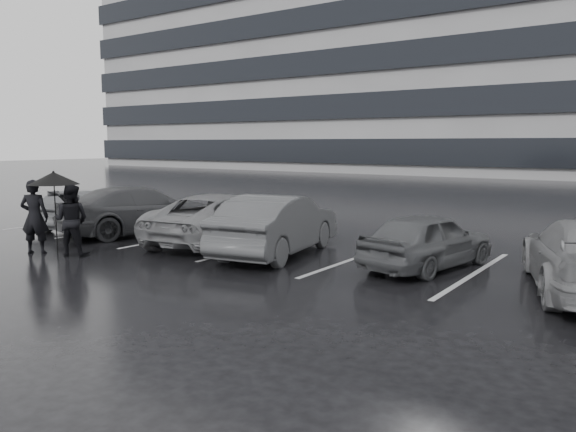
# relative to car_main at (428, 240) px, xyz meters

# --- Properties ---
(ground) EXTENTS (160.00, 160.00, 0.00)m
(ground) POSITION_rel_car_main_xyz_m (-2.38, -2.44, -0.62)
(ground) COLOR black
(ground) RESTS_ON ground
(office_building) EXTENTS (61.00, 26.00, 29.00)m
(office_building) POSITION_rel_car_main_xyz_m (-24.38, 45.56, 13.72)
(office_building) COLOR gray
(office_building) RESTS_ON ground
(car_main) EXTENTS (2.13, 3.85, 1.24)m
(car_main) POSITION_rel_car_main_xyz_m (0.00, 0.00, 0.00)
(car_main) COLOR black
(car_main) RESTS_ON ground
(car_west_a) EXTENTS (2.39, 4.69, 1.47)m
(car_west_a) POSITION_rel_car_main_xyz_m (-3.59, -0.64, 0.12)
(car_west_a) COLOR #2A2A2C
(car_west_a) RESTS_ON ground
(car_west_b) EXTENTS (2.93, 5.18, 1.37)m
(car_west_b) POSITION_rel_car_main_xyz_m (-5.70, -0.25, 0.06)
(car_west_b) COLOR #515153
(car_west_b) RESTS_ON ground
(car_west_c) EXTENTS (3.20, 5.25, 1.42)m
(car_west_c) POSITION_rel_car_main_xyz_m (-8.87, -0.38, 0.09)
(car_west_c) COLOR black
(car_west_c) RESTS_ON ground
(car_west_d) EXTENTS (2.35, 3.90, 1.21)m
(car_west_d) POSITION_rel_car_main_xyz_m (-11.22, -0.65, -0.01)
(car_west_d) COLOR #2A2A2C
(car_west_d) RESTS_ON ground
(pedestrian_left) EXTENTS (0.80, 0.75, 1.84)m
(pedestrian_left) POSITION_rel_car_main_xyz_m (-8.53, -3.98, 0.30)
(pedestrian_left) COLOR black
(pedestrian_left) RESTS_ON ground
(pedestrian_right) EXTENTS (1.05, 0.98, 1.73)m
(pedestrian_right) POSITION_rel_car_main_xyz_m (-7.58, -3.60, 0.25)
(pedestrian_right) COLOR black
(pedestrian_right) RESTS_ON ground
(umbrella) EXTENTS (1.21, 1.21, 2.04)m
(umbrella) POSITION_rel_car_main_xyz_m (-8.10, -3.68, 1.24)
(umbrella) COLOR black
(umbrella) RESTS_ON ground
(stall_stripes) EXTENTS (19.72, 5.00, 0.00)m
(stall_stripes) POSITION_rel_car_main_xyz_m (-3.18, 0.06, -0.62)
(stall_stripes) COLOR #A4A5A7
(stall_stripes) RESTS_ON ground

